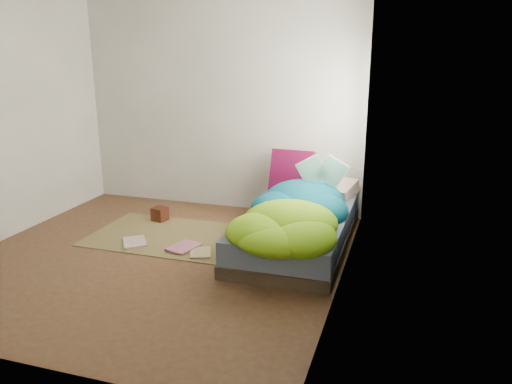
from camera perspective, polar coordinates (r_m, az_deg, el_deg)
ground at (r=4.91m, az=-11.39°, el=-7.37°), size 3.50×3.50×0.00m
room_walls at (r=4.53m, az=-12.34°, el=11.92°), size 3.54×3.54×2.62m
bed at (r=5.06m, az=4.76°, el=-4.29°), size 1.00×2.00×0.34m
duvet at (r=4.75m, az=4.27°, el=-1.31°), size 0.96×1.84×0.34m
rug at (r=5.42m, az=-10.01°, el=-4.94°), size 1.60×1.10×0.01m
pillow_floral at (r=5.70m, az=7.98°, el=0.49°), size 0.72×0.54×0.14m
pillow_magenta at (r=5.67m, az=4.16°, el=2.32°), size 0.49×0.17×0.48m
open_book at (r=5.16m, az=7.61°, el=3.43°), size 0.44×0.15×0.26m
wooden_box at (r=5.87m, az=-10.94°, el=-2.48°), size 0.18×0.18×0.15m
floor_book_a at (r=5.26m, az=-14.95°, el=-5.70°), size 0.36×0.38×0.02m
floor_book_b at (r=5.10m, az=-9.22°, el=-5.99°), size 0.32×0.37×0.03m
floor_book_c at (r=4.90m, az=-7.51°, el=-6.94°), size 0.28×0.32×0.02m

